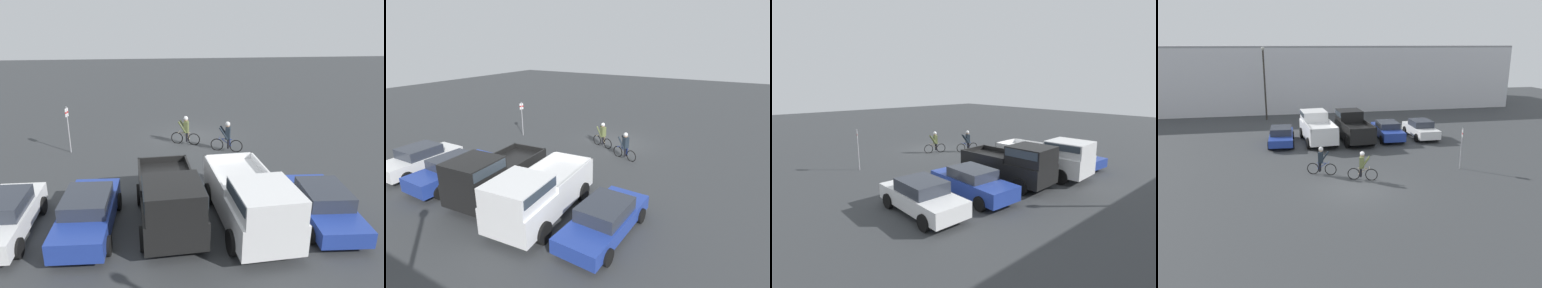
% 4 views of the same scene
% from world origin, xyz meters
% --- Properties ---
extents(ground_plane, '(80.00, 80.00, 0.00)m').
position_xyz_m(ground_plane, '(0.00, 0.00, 0.00)').
color(ground_plane, '#383A3D').
extents(warehouse_building, '(46.45, 14.81, 7.16)m').
position_xyz_m(warehouse_building, '(0.00, 29.40, 3.58)').
color(warehouse_building, silver).
rests_on(warehouse_building, ground_plane).
extents(sedan_0, '(2.06, 4.55, 1.31)m').
position_xyz_m(sedan_0, '(-3.71, 9.86, 0.66)').
color(sedan_0, '#233D9E').
rests_on(sedan_0, ground_plane).
extents(pickup_truck_0, '(2.60, 5.59, 2.21)m').
position_xyz_m(pickup_truck_0, '(-0.94, 10.26, 1.15)').
color(pickup_truck_0, white).
rests_on(pickup_truck_0, ground_plane).
extents(pickup_truck_1, '(2.49, 5.15, 2.25)m').
position_xyz_m(pickup_truck_1, '(1.86, 9.94, 1.16)').
color(pickup_truck_1, black).
rests_on(pickup_truck_1, ground_plane).
extents(sedan_1, '(1.98, 4.56, 1.42)m').
position_xyz_m(sedan_1, '(4.69, 9.81, 0.72)').
color(sedan_1, '#233D9E').
rests_on(sedan_1, ground_plane).
extents(sedan_2, '(1.89, 4.28, 1.44)m').
position_xyz_m(sedan_2, '(7.49, 9.77, 0.73)').
color(sedan_2, white).
rests_on(sedan_2, ground_plane).
extents(cyclist_0, '(1.64, 0.64, 1.70)m').
position_xyz_m(cyclist_0, '(0.60, 1.11, 0.86)').
color(cyclist_0, black).
rests_on(cyclist_0, ground_plane).
extents(cyclist_1, '(1.69, 0.65, 1.71)m').
position_xyz_m(cyclist_1, '(-1.55, 2.47, 0.87)').
color(cyclist_1, black).
rests_on(cyclist_1, ground_plane).
extents(fire_lane_sign, '(0.11, 0.29, 2.56)m').
position_xyz_m(fire_lane_sign, '(6.95, 1.84, 1.54)').
color(fire_lane_sign, '#9E9EA3').
rests_on(fire_lane_sign, ground_plane).
extents(lamppost, '(0.36, 0.36, 7.12)m').
position_xyz_m(lamppost, '(-4.99, 19.63, 4.15)').
color(lamppost, '#2D2823').
rests_on(lamppost, ground_plane).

